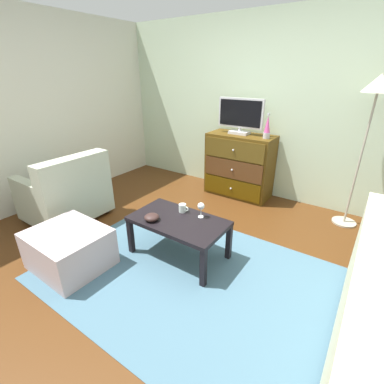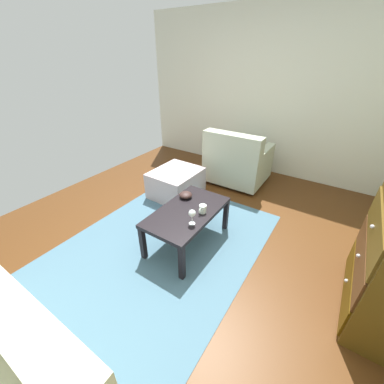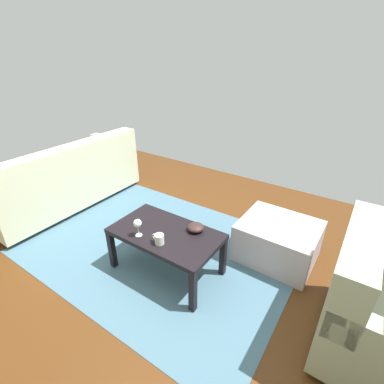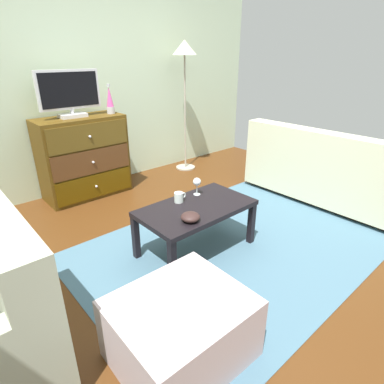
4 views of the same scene
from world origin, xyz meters
The scene contains 14 objects.
ground_plane centered at (0.00, 0.00, -0.03)m, with size 5.41×4.61×0.05m, color #4D2A11.
wall_accent_rear centered at (0.00, 2.07, 1.25)m, with size 5.41×0.12×2.50m, color beige.
wall_plain_left centered at (-2.46, 0.00, 1.25)m, with size 0.12×4.61×2.50m, color beige.
area_rug centered at (0.20, -0.20, 0.00)m, with size 2.60×1.90×0.01m, color #436477.
dresser centered at (-0.24, 1.75, 0.46)m, with size 0.96×0.49×0.93m.
tv centered at (-0.28, 1.78, 1.19)m, with size 0.67×0.18×0.49m.
lava_lamp centered at (0.14, 1.71, 1.08)m, with size 0.09×0.09×0.33m.
coffee_table centered at (-0.06, 0.00, 0.37)m, with size 0.95×0.54×0.42m.
wine_glass centered at (0.10, 0.17, 0.54)m, with size 0.07×0.07×0.16m.
mug centered at (-0.12, 0.15, 0.47)m, with size 0.11×0.08×0.08m.
bowl_decorative centered at (-0.26, -0.16, 0.46)m, with size 0.15×0.15×0.07m, color #311F1D.
armchair centered at (-1.70, -0.16, 0.35)m, with size 0.80×0.89×0.86m.
ottoman centered at (-0.83, -0.73, 0.19)m, with size 0.70×0.60×0.39m, color #B6A3A7.
standing_lamp centered at (1.27, 1.71, 1.49)m, with size 0.32×0.32×1.74m.
Camera 1 is at (1.37, -1.86, 1.76)m, focal length 25.49 mm.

